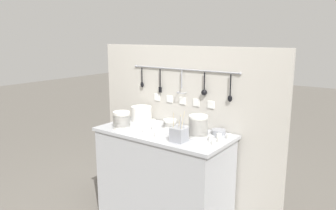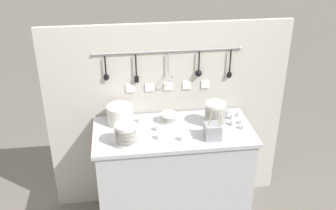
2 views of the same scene
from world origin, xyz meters
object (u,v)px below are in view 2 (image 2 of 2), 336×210
bowl_stack_nested_right (168,118)px  cup_mid_row (159,136)px  cup_edge_far (232,117)px  bowl_stack_short_front (215,114)px  bowl_stack_back_corner (126,135)px  cutlery_caddy (212,131)px  cup_edge_near (182,138)px  plate_stack (120,115)px  steel_mixing_bowl (222,111)px  cup_beside_plates (242,121)px  cup_back_left (239,114)px  cup_back_right (140,120)px  cup_front_left (233,123)px  cup_by_caddy (158,128)px  cup_front_right (243,127)px

bowl_stack_nested_right → cup_mid_row: bearing=-113.2°
cup_edge_far → bowl_stack_nested_right: bearing=178.2°
bowl_stack_nested_right → bowl_stack_short_front: bowl_stack_short_front is taller
bowl_stack_back_corner → cutlery_caddy: 0.66m
cup_edge_near → bowl_stack_short_front: bearing=34.2°
cup_edge_far → cup_mid_row: same height
bowl_stack_nested_right → cup_edge_near: 0.30m
cup_edge_near → cup_mid_row: same height
plate_stack → bowl_stack_back_corner: bearing=-84.0°
steel_mixing_bowl → cup_beside_plates: 0.23m
cup_beside_plates → cup_mid_row: size_ratio=1.00×
cup_edge_far → cup_beside_plates: 0.11m
bowl_stack_nested_right → cup_mid_row: size_ratio=2.89×
bowl_stack_short_front → cup_edge_near: size_ratio=4.49×
cup_edge_far → cup_back_left: size_ratio=1.00×
bowl_stack_short_front → cup_beside_plates: (0.22, -0.02, -0.08)m
plate_stack → cup_edge_far: bearing=-3.6°
cup_back_left → cup_edge_near: 0.63m
bowl_stack_back_corner → cup_mid_row: bowl_stack_back_corner is taller
cup_back_right → cup_front_left: bearing=-11.7°
steel_mixing_bowl → bowl_stack_back_corner: bearing=-155.4°
bowl_stack_nested_right → cup_back_left: size_ratio=2.89×
steel_mixing_bowl → cup_edge_near: 0.56m
cup_edge_far → cup_back_right: same height
steel_mixing_bowl → cup_by_caddy: 0.62m
bowl_stack_short_front → cutlery_caddy: size_ratio=0.73×
cup_back_left → cup_by_caddy: size_ratio=1.00×
bowl_stack_back_corner → cup_front_right: bearing=6.1°
plate_stack → cup_edge_far: size_ratio=4.85×
cup_front_right → bowl_stack_nested_right: bearing=161.8°
bowl_stack_nested_right → cup_edge_far: size_ratio=2.89×
bowl_stack_nested_right → cup_edge_near: size_ratio=2.89×
bowl_stack_nested_right → cup_back_left: bearing=2.5°
cup_front_right → cup_mid_row: same height
cup_front_right → cup_mid_row: bearing=-175.0°
bowl_stack_short_front → plate_stack: bearing=170.2°
cup_edge_near → cup_beside_plates: bearing=19.6°
cup_back_left → cutlery_caddy: bearing=-134.4°
bowl_stack_nested_right → steel_mixing_bowl: size_ratio=0.99×
bowl_stack_nested_right → cup_edge_far: 0.54m
cutlery_caddy → cup_back_right: size_ratio=6.18×
cup_back_left → cup_by_caddy: bearing=-168.5°
steel_mixing_bowl → cup_edge_near: (-0.41, -0.39, 0.00)m
cup_by_caddy → cup_mid_row: 0.13m
bowl_stack_short_front → steel_mixing_bowl: size_ratio=1.53×
cutlery_caddy → cup_back_left: bearing=45.6°
cup_edge_near → cup_mid_row: 0.18m
cup_front_right → cup_back_left: 0.22m
cup_beside_plates → cup_front_left: bearing=-172.2°
cup_beside_plates → cup_mid_row: 0.71m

